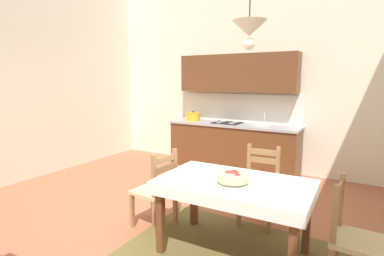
% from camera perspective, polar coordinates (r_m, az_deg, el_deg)
% --- Properties ---
extents(ground_plane, '(6.43, 6.42, 0.10)m').
position_cam_1_polar(ground_plane, '(3.90, -7.17, -18.12)').
color(ground_plane, '#A86042').
extents(wall_back, '(6.43, 0.12, 4.20)m').
position_cam_1_polar(wall_back, '(6.10, 10.07, 12.46)').
color(wall_back, silver).
rests_on(wall_back, ground_plane).
extents(wall_left, '(0.12, 6.42, 4.20)m').
position_cam_1_polar(wall_left, '(5.81, -32.12, 11.42)').
color(wall_left, silver).
rests_on(wall_left, ground_plane).
extents(kitchen_cabinetry, '(2.51, 0.63, 2.20)m').
position_cam_1_polar(kitchen_cabinetry, '(5.88, 7.82, 0.47)').
color(kitchen_cabinetry, brown).
rests_on(kitchen_cabinetry, ground_plane).
extents(dining_table, '(1.48, 0.91, 0.75)m').
position_cam_1_polar(dining_table, '(3.06, 7.94, -12.08)').
color(dining_table, brown).
rests_on(dining_table, ground_plane).
extents(dining_chair_tv_side, '(0.46, 0.46, 0.93)m').
position_cam_1_polar(dining_chair_tv_side, '(3.64, -6.76, -11.65)').
color(dining_chair_tv_side, '#D1BC89').
rests_on(dining_chair_tv_side, ground_plane).
extents(dining_chair_kitchen_side, '(0.44, 0.44, 0.93)m').
position_cam_1_polar(dining_chair_kitchen_side, '(3.83, 12.58, -10.73)').
color(dining_chair_kitchen_side, '#D1BC89').
rests_on(dining_chair_kitchen_side, ground_plane).
extents(dining_chair_window_side, '(0.44, 0.44, 0.93)m').
position_cam_1_polar(dining_chair_window_side, '(2.94, 28.22, -17.93)').
color(dining_chair_window_side, '#D1BC89').
rests_on(dining_chair_window_side, ground_plane).
extents(fruit_bowl, '(0.30, 0.30, 0.12)m').
position_cam_1_polar(fruit_bowl, '(2.94, 7.68, -9.13)').
color(fruit_bowl, beige).
rests_on(fruit_bowl, dining_table).
extents(pendant_lamp, '(0.32, 0.32, 0.80)m').
position_cam_1_polar(pendant_lamp, '(2.97, 10.71, 17.77)').
color(pendant_lamp, black).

